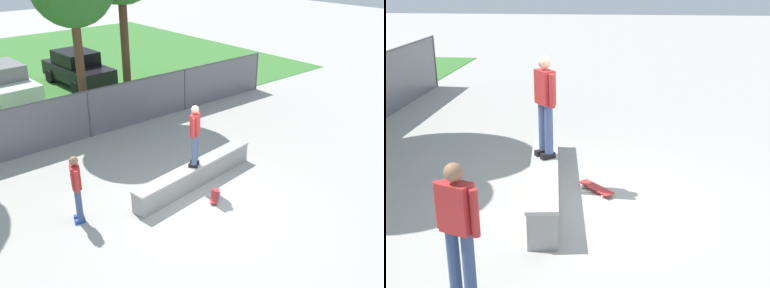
# 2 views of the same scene
# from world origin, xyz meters

# --- Properties ---
(ground_plane) EXTENTS (80.00, 80.00, 0.00)m
(ground_plane) POSITION_xyz_m (0.00, 0.00, 0.00)
(ground_plane) COLOR #ADAAA3
(concrete_ledge) EXTENTS (4.57, 1.07, 0.64)m
(concrete_ledge) POSITION_xyz_m (0.65, 1.14, 0.32)
(concrete_ledge) COLOR #999993
(concrete_ledge) RESTS_ON ground
(skateboarder) EXTENTS (0.50, 0.43, 1.82)m
(skateboarder) POSITION_xyz_m (0.60, 1.10, 1.65)
(skateboarder) COLOR black
(skateboarder) RESTS_ON concrete_ledge
(skateboard) EXTENTS (0.72, 0.69, 0.09)m
(skateboard) POSITION_xyz_m (0.54, 0.18, 0.07)
(skateboard) COLOR red
(skateboard) RESTS_ON ground
(bystander) EXTENTS (0.37, 0.57, 1.82)m
(bystander) POSITION_xyz_m (-2.81, 1.61, 1.01)
(bystander) COLOR #2647A5
(bystander) RESTS_ON ground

